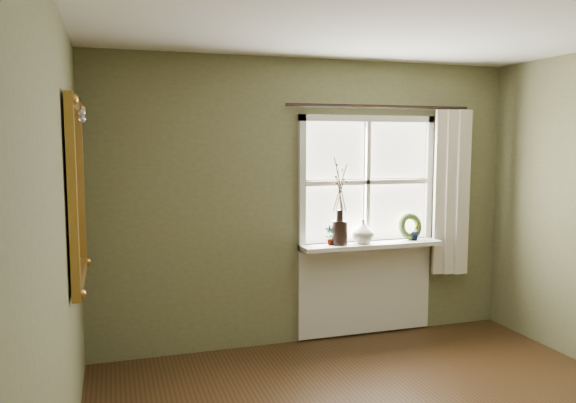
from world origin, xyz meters
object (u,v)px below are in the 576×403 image
Objects in this scene: cream_vase at (363,231)px; gilt_mirror at (76,191)px; dark_jug at (340,233)px; wreath at (410,229)px.

gilt_mirror is (-2.43, -0.78, 0.51)m from cream_vase.
dark_jug is 2.38m from gilt_mirror.
dark_jug is 0.18× the size of gilt_mirror.
cream_vase is 0.52m from wreath.
dark_jug is at bearing 180.00° from cream_vase.
dark_jug is 0.84× the size of wreath.
cream_vase is at bearing 17.80° from gilt_mirror.
cream_vase is 0.84× the size of wreath.
wreath is at bearing 15.56° from gilt_mirror.
dark_jug is at bearing 174.54° from wreath.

